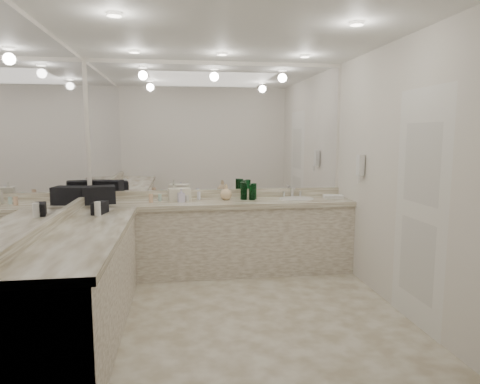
{
  "coord_description": "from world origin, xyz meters",
  "views": [
    {
      "loc": [
        -0.49,
        -3.93,
        1.7
      ],
      "look_at": [
        0.12,
        0.4,
        1.11
      ],
      "focal_mm": 32.0,
      "sensor_mm": 36.0,
      "label": 1
    }
  ],
  "objects": [
    {
      "name": "floor",
      "position": [
        0.0,
        0.0,
        0.0
      ],
      "size": [
        3.2,
        3.2,
        0.0
      ],
      "primitive_type": "plane",
      "color": "beige",
      "rests_on": "ground"
    },
    {
      "name": "ceiling",
      "position": [
        0.0,
        0.0,
        2.6
      ],
      "size": [
        3.2,
        3.2,
        0.0
      ],
      "primitive_type": "plane",
      "color": "white",
      "rests_on": "floor"
    },
    {
      "name": "wall_back",
      "position": [
        0.0,
        1.5,
        1.3
      ],
      "size": [
        3.2,
        0.02,
        2.6
      ],
      "primitive_type": "cube",
      "color": "silver",
      "rests_on": "floor"
    },
    {
      "name": "wall_left",
      "position": [
        -1.6,
        0.0,
        1.3
      ],
      "size": [
        0.02,
        3.0,
        2.6
      ],
      "primitive_type": "cube",
      "color": "silver",
      "rests_on": "floor"
    },
    {
      "name": "wall_right",
      "position": [
        1.6,
        0.0,
        1.3
      ],
      "size": [
        0.02,
        3.0,
        2.6
      ],
      "primitive_type": "cube",
      "color": "silver",
      "rests_on": "floor"
    },
    {
      "name": "vanity_back_base",
      "position": [
        0.0,
        1.2,
        0.42
      ],
      "size": [
        3.2,
        0.6,
        0.84
      ],
      "primitive_type": "cube",
      "color": "silver",
      "rests_on": "floor"
    },
    {
      "name": "vanity_back_top",
      "position": [
        0.0,
        1.19,
        0.87
      ],
      "size": [
        3.2,
        0.64,
        0.06
      ],
      "primitive_type": "cube",
      "color": "beige",
      "rests_on": "vanity_back_base"
    },
    {
      "name": "vanity_left_base",
      "position": [
        -1.3,
        -0.3,
        0.42
      ],
      "size": [
        0.6,
        2.4,
        0.84
      ],
      "primitive_type": "cube",
      "color": "silver",
      "rests_on": "floor"
    },
    {
      "name": "vanity_left_top",
      "position": [
        -1.29,
        -0.3,
        0.87
      ],
      "size": [
        0.64,
        2.42,
        0.06
      ],
      "primitive_type": "cube",
      "color": "beige",
      "rests_on": "vanity_left_base"
    },
    {
      "name": "backsplash_back",
      "position": [
        0.0,
        1.48,
        0.95
      ],
      "size": [
        3.2,
        0.04,
        0.1
      ],
      "primitive_type": "cube",
      "color": "beige",
      "rests_on": "vanity_back_top"
    },
    {
      "name": "backsplash_left",
      "position": [
        -1.58,
        0.0,
        0.95
      ],
      "size": [
        0.04,
        3.0,
        0.1
      ],
      "primitive_type": "cube",
      "color": "beige",
      "rests_on": "vanity_left_top"
    },
    {
      "name": "mirror_back",
      "position": [
        0.0,
        1.49,
        1.77
      ],
      "size": [
        3.12,
        0.01,
        1.55
      ],
      "primitive_type": "cube",
      "color": "white",
      "rests_on": "wall_back"
    },
    {
      "name": "mirror_left",
      "position": [
        -1.59,
        0.0,
        1.77
      ],
      "size": [
        0.01,
        2.92,
        1.55
      ],
      "primitive_type": "cube",
      "color": "white",
      "rests_on": "wall_left"
    },
    {
      "name": "sink",
      "position": [
        0.95,
        1.2,
        0.9
      ],
      "size": [
        0.44,
        0.44,
        0.03
      ],
      "primitive_type": "cylinder",
      "color": "white",
      "rests_on": "vanity_back_top"
    },
    {
      "name": "faucet",
      "position": [
        0.95,
        1.41,
        0.97
      ],
      "size": [
        0.24,
        0.16,
        0.14
      ],
      "primitive_type": "cube",
      "color": "silver",
      "rests_on": "vanity_back_top"
    },
    {
      "name": "wall_phone",
      "position": [
        1.56,
        0.7,
        1.35
      ],
      "size": [
        0.06,
        0.1,
        0.24
      ],
      "primitive_type": "cube",
      "color": "white",
      "rests_on": "wall_right"
    },
    {
      "name": "door",
      "position": [
        1.59,
        -0.5,
        1.05
      ],
      "size": [
        0.02,
        0.82,
        2.1
      ],
      "primitive_type": "cube",
      "color": "white",
      "rests_on": "wall_right"
    },
    {
      "name": "black_toiletry_bag",
      "position": [
        -1.43,
        1.18,
        1.0
      ],
      "size": [
        0.41,
        0.3,
        0.21
      ],
      "primitive_type": "cube",
      "rotation": [
        0.0,
        0.0,
        0.2
      ],
      "color": "black",
      "rests_on": "vanity_back_top"
    },
    {
      "name": "black_bag_spill",
      "position": [
        -1.3,
        0.51,
        0.96
      ],
      "size": [
        0.15,
        0.24,
        0.12
      ],
      "primitive_type": "cube",
      "rotation": [
        0.0,
        0.0,
        -0.22
      ],
      "color": "black",
      "rests_on": "vanity_left_top"
    },
    {
      "name": "cream_cosmetic_case",
      "position": [
        -0.5,
        1.28,
        0.98
      ],
      "size": [
        0.29,
        0.2,
        0.15
      ],
      "primitive_type": "cube",
      "rotation": [
        0.0,
        0.0,
        0.16
      ],
      "color": "silver",
      "rests_on": "vanity_back_top"
    },
    {
      "name": "hand_towel",
      "position": [
        1.43,
        1.19,
        0.92
      ],
      "size": [
        0.26,
        0.2,
        0.04
      ],
      "primitive_type": "cube",
      "rotation": [
        0.0,
        0.0,
        -0.16
      ],
      "color": "white",
      "rests_on": "vanity_back_top"
    },
    {
      "name": "lotion_left",
      "position": [
        -1.3,
        0.38,
        0.97
      ],
      "size": [
        0.06,
        0.06,
        0.14
      ],
      "primitive_type": "cylinder",
      "color": "white",
      "rests_on": "vanity_left_top"
    },
    {
      "name": "soap_bottle_a",
      "position": [
        -0.57,
        1.29,
        1.0
      ],
      "size": [
        0.08,
        0.08,
        0.21
      ],
      "primitive_type": "imported",
      "rotation": [
        0.0,
        0.0,
        0.03
      ],
      "color": "beige",
      "rests_on": "vanity_back_top"
    },
    {
      "name": "soap_bottle_b",
      "position": [
        -0.48,
        1.14,
        0.98
      ],
      "size": [
        0.09,
        0.09,
        0.16
      ],
      "primitive_type": "imported",
      "rotation": [
        0.0,
        0.0,
        0.32
      ],
      "color": "silver",
      "rests_on": "vanity_back_top"
    },
    {
      "name": "soap_bottle_c",
      "position": [
        0.07,
        1.27,
        1.0
      ],
      "size": [
        0.19,
        0.19,
        0.19
      ],
      "primitive_type": "imported",
      "rotation": [
        0.0,
        0.0,
        -0.36
      ],
      "color": "beige",
      "rests_on": "vanity_back_top"
    },
    {
      "name": "green_bottle_0",
      "position": [
        0.39,
        1.2,
        0.99
      ],
      "size": [
        0.07,
        0.07,
        0.19
      ],
      "primitive_type": "cylinder",
      "color": "#0F5725",
      "rests_on": "vanity_back_top"
    },
    {
      "name": "green_bottle_1",
      "position": [
        0.29,
        1.23,
        1.0
      ],
      "size": [
        0.07,
        0.07,
        0.2
      ],
      "primitive_type": "cylinder",
      "color": "#0F5725",
      "rests_on": "vanity_back_top"
    },
    {
      "name": "green_bottle_2",
      "position": [
        0.28,
        1.25,
        1.01
      ],
      "size": [
        0.06,
        0.06,
        0.21
      ],
      "primitive_type": "cylinder",
      "color": "#0F5725",
      "rests_on": "vanity_back_top"
    },
    {
      "name": "green_bottle_3",
      "position": [
        0.31,
        1.36,
        1.01
      ],
      "size": [
        0.06,
        0.06,
        0.22
      ],
      "primitive_type": "cylinder",
      "color": "#0F5725",
      "rests_on": "vanity_back_top"
    },
    {
      "name": "green_bottle_4",
      "position": [
        0.42,
        1.26,
        1.0
      ],
      "size": [
        0.07,
        0.07,
        0.2
      ],
      "primitive_type": "cylinder",
      "color": "#0F5725",
      "rests_on": "vanity_back_top"
    },
    {
      "name": "amenity_bottle_0",
      "position": [
        -0.26,
        1.31,
        0.95
      ],
      "size": [
        0.04,
        0.04,
        0.1
      ],
      "primitive_type": "cylinder",
      "color": "silver",
      "rests_on": "vanity_back_top"
    },
    {
      "name": "amenity_bottle_1",
      "position": [
        -0.41,
        1.2,
        0.94
      ],
      "size": [
        0.04,
        0.04,
        0.07
      ],
      "primitive_type": "cylinder",
      "color": "white",
      "rests_on": "vanity_back_top"
    },
    {
      "name": "amenity_bottle_2",
      "position": [
        -0.73,
        1.28,
        0.94
      ],
      "size": [
        0.04,
        0.04,
        0.08
      ],
      "primitive_type": "cylinder",
      "color": "silver",
      "rests_on": "vanity_back_top"
    },
    {
      "name": "amenity_bottle_3",
      "position": [
        -0.83,
        1.18,
        0.95
      ],
      "size": [
        0.05,
        0.05,
        0.1
      ],
      "primitive_type": "cylinder",
      "color": "#E0B28C",
      "rests_on": "vanity_back_top"
    },
    {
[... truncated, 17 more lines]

